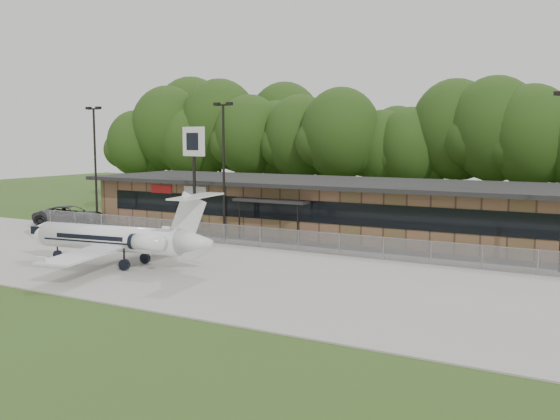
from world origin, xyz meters
The scene contains 11 objects.
ground centered at (0.00, 0.00, 0.00)m, with size 160.00×160.00×0.00m, color #374B1B.
apron centered at (0.00, 8.00, 0.04)m, with size 64.00×18.00×0.08m, color #9E9B93.
parking_lot centered at (0.00, 19.50, 0.03)m, with size 50.00×9.00×0.06m, color #383835.
terminal centered at (0.00, 23.94, 2.18)m, with size 41.00×11.65×4.30m.
fence centered at (0.00, 15.00, 0.78)m, with size 46.00×0.04×1.52m.
treeline centered at (0.00, 42.00, 7.50)m, with size 72.00×12.00×15.00m, color #1F3A12, non-canonical shape.
light_pole_left centered at (-18.00, 16.50, 5.98)m, with size 1.55×0.30×10.23m.
light_pole_mid centered at (-5.00, 16.50, 5.98)m, with size 1.55×0.30×10.23m.
business_jet centered at (-5.25, 5.59, 1.64)m, with size 13.62×12.18×4.58m.
suv centered at (-21.55, 16.84, 0.86)m, with size 2.84×6.17×1.71m, color #303133.
pole_sign centered at (-7.94, 16.79, 6.50)m, with size 2.23×0.68×8.50m.
Camera 1 is at (21.08, -21.63, 7.68)m, focal length 40.00 mm.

